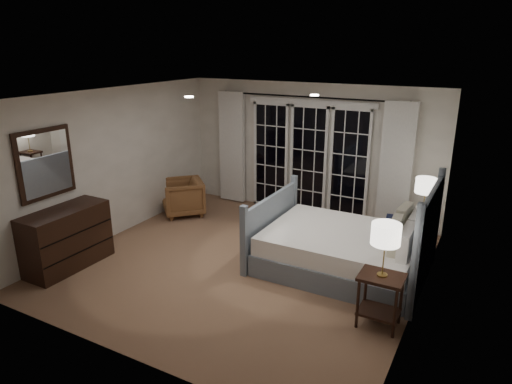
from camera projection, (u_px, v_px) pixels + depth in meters
The scene contains 20 objects.
floor at pixel (244, 262), 6.94m from camera, with size 5.00×5.00×0.00m, color #846347.
ceiling at pixel (243, 96), 6.17m from camera, with size 5.00×5.00×0.00m, color white.
wall_left at pixel (115, 163), 7.69m from camera, with size 0.02×5.00×2.50m, color white.
wall_right at pixel (425, 213), 5.42m from camera, with size 0.02×5.00×2.50m, color white.
wall_back at pixel (309, 150), 8.64m from camera, with size 5.00×0.02×2.50m, color white.
wall_front at pixel (116, 249), 4.46m from camera, with size 5.00×0.02×2.50m, color white.
french_doors at pixel (308, 159), 8.66m from camera, with size 2.50×0.04×2.20m.
curtain_rod at pixel (309, 97), 8.25m from camera, with size 0.03×0.03×3.50m, color black.
curtain_left at pixel (232, 147), 9.32m from camera, with size 0.55×0.10×2.25m, color silver.
curtain_right at pixel (396, 167), 7.82m from camera, with size 0.55×0.10×2.25m, color silver.
downlight_a at pixel (314, 95), 6.31m from camera, with size 0.12×0.12×0.01m, color white.
downlight_b at pixel (189, 97), 6.11m from camera, with size 0.12×0.12×0.01m, color white.
bed at pixel (345, 248), 6.61m from camera, with size 2.35×1.70×1.38m.
nightstand_left at pixel (380, 293), 5.26m from camera, with size 0.50×0.40×0.65m.
nightstand_right at pixel (421, 228), 7.19m from camera, with size 0.47×0.37×0.61m.
lamp_left at pixel (386, 235), 5.03m from camera, with size 0.33×0.33×0.64m.
lamp_right at pixel (426, 186), 6.97m from camera, with size 0.32×0.32×0.61m.
armchair at pixel (183, 197), 8.81m from camera, with size 0.74×0.76×0.69m, color brown.
dresser at pixel (67, 238), 6.69m from camera, with size 0.54×1.27×0.90m.
mirror at pixel (45, 164), 6.46m from camera, with size 0.05×0.85×1.00m.
Camera 1 is at (3.15, -5.42, 3.17)m, focal length 32.00 mm.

